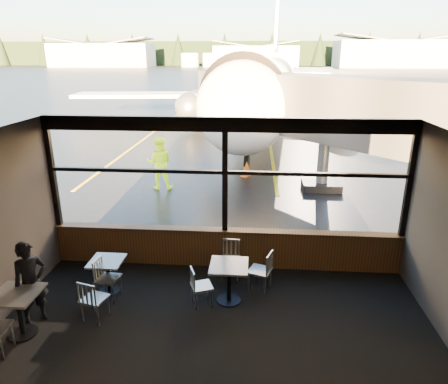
# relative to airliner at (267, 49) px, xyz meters

# --- Properties ---
(ground_plane) EXTENTS (520.00, 520.00, 0.00)m
(ground_plane) POSITION_rel_airliner_xyz_m (-1.29, 99.88, -5.19)
(ground_plane) COLOR black
(ground_plane) RESTS_ON ground
(carpet_floor) EXTENTS (8.00, 6.00, 0.01)m
(carpet_floor) POSITION_rel_airliner_xyz_m (-1.29, -23.12, -5.18)
(carpet_floor) COLOR black
(carpet_floor) RESTS_ON ground
(ceiling) EXTENTS (8.00, 6.00, 0.04)m
(ceiling) POSITION_rel_airliner_xyz_m (-1.29, -23.12, -1.69)
(ceiling) COLOR #38332D
(ceiling) RESTS_ON ground
(window_sill) EXTENTS (8.00, 0.28, 0.90)m
(window_sill) POSITION_rel_airliner_xyz_m (-1.29, -20.12, -4.74)
(window_sill) COLOR #57361A
(window_sill) RESTS_ON ground
(window_header) EXTENTS (8.00, 0.18, 0.30)m
(window_header) POSITION_rel_airliner_xyz_m (-1.29, -20.12, -1.84)
(window_header) COLOR black
(window_header) RESTS_ON ground
(mullion_left) EXTENTS (0.12, 0.12, 2.60)m
(mullion_left) POSITION_rel_airliner_xyz_m (-5.24, -20.12, -2.99)
(mullion_left) COLOR black
(mullion_left) RESTS_ON ground
(mullion_centre) EXTENTS (0.12, 0.12, 2.60)m
(mullion_centre) POSITION_rel_airliner_xyz_m (-1.29, -20.12, -2.99)
(mullion_centre) COLOR black
(mullion_centre) RESTS_ON ground
(mullion_right) EXTENTS (0.12, 0.12, 2.60)m
(mullion_right) POSITION_rel_airliner_xyz_m (2.66, -20.12, -2.99)
(mullion_right) COLOR black
(mullion_right) RESTS_ON ground
(window_transom) EXTENTS (8.00, 0.10, 0.08)m
(window_transom) POSITION_rel_airliner_xyz_m (-1.29, -20.12, -2.89)
(window_transom) COLOR black
(window_transom) RESTS_ON ground
(airliner) EXTENTS (31.15, 36.30, 10.38)m
(airliner) POSITION_rel_airliner_xyz_m (0.00, 0.00, 0.00)
(airliner) COLOR white
(airliner) RESTS_ON ground_plane
(jet_bridge) EXTENTS (8.32, 10.17, 4.44)m
(jet_bridge) POSITION_rel_airliner_xyz_m (2.31, -14.62, -2.97)
(jet_bridge) COLOR #2E2E30
(jet_bridge) RESTS_ON ground_plane
(cafe_table_near) EXTENTS (0.75, 0.75, 0.82)m
(cafe_table_near) POSITION_rel_airliner_xyz_m (-1.10, -21.57, -4.78)
(cafe_table_near) COLOR gray
(cafe_table_near) RESTS_ON carpet_floor
(cafe_table_mid) EXTENTS (0.67, 0.67, 0.74)m
(cafe_table_mid) POSITION_rel_airliner_xyz_m (-3.64, -21.43, -4.82)
(cafe_table_mid) COLOR gray
(cafe_table_mid) RESTS_ON carpet_floor
(cafe_table_left) EXTENTS (0.77, 0.77, 0.84)m
(cafe_table_left) POSITION_rel_airliner_xyz_m (-4.71, -22.89, -4.77)
(cafe_table_left) COLOR gray
(cafe_table_left) RESTS_ON carpet_floor
(chair_near_e) EXTENTS (0.64, 0.64, 0.92)m
(chair_near_e) POSITION_rel_airliner_xyz_m (-0.47, -21.13, -4.73)
(chair_near_e) COLOR #AAA499
(chair_near_e) RESTS_ON carpet_floor
(chair_near_w) EXTENTS (0.58, 0.58, 0.82)m
(chair_near_w) POSITION_rel_airliner_xyz_m (-1.62, -21.74, -4.78)
(chair_near_w) COLOR beige
(chair_near_w) RESTS_ON carpet_floor
(chair_near_n) EXTENTS (0.49, 0.49, 0.87)m
(chair_near_n) POSITION_rel_airliner_xyz_m (-1.12, -20.66, -4.75)
(chair_near_n) COLOR #B0AA9F
(chair_near_n) RESTS_ON carpet_floor
(chair_mid_s) EXTENTS (0.59, 0.59, 0.88)m
(chair_mid_s) POSITION_rel_airliner_xyz_m (-3.55, -22.37, -4.75)
(chair_mid_s) COLOR beige
(chair_mid_s) RESTS_ON carpet_floor
(chair_mid_w) EXTENTS (0.54, 0.54, 0.91)m
(chair_mid_w) POSITION_rel_airliner_xyz_m (-3.54, -21.68, -4.73)
(chair_mid_w) COLOR #B3ADA2
(chair_mid_w) RESTS_ON carpet_floor
(passenger) EXTENTS (0.69, 0.69, 1.61)m
(passenger) POSITION_rel_airliner_xyz_m (-4.66, -22.47, -4.38)
(passenger) COLOR black
(passenger) RESTS_ON carpet_floor
(ground_crew) EXTENTS (1.01, 0.83, 1.95)m
(ground_crew) POSITION_rel_airliner_xyz_m (-4.15, -14.48, -4.21)
(ground_crew) COLOR #BFF219
(ground_crew) RESTS_ON ground_plane
(cone_nose) EXTENTS (0.41, 0.41, 0.57)m
(cone_nose) POSITION_rel_airliner_xyz_m (-0.96, -12.45, -4.90)
(cone_nose) COLOR orange
(cone_nose) RESTS_ON ground_plane
(cone_wing) EXTENTS (0.36, 0.36, 0.50)m
(cone_wing) POSITION_rel_airliner_xyz_m (-6.87, -1.11, -4.94)
(cone_wing) COLOR #EA6307
(cone_wing) RESTS_ON ground_plane
(hangar_left) EXTENTS (45.00, 18.00, 11.00)m
(hangar_left) POSITION_rel_airliner_xyz_m (-71.29, 159.88, 0.31)
(hangar_left) COLOR silver
(hangar_left) RESTS_ON ground_plane
(hangar_mid) EXTENTS (38.00, 15.00, 10.00)m
(hangar_mid) POSITION_rel_airliner_xyz_m (-1.29, 164.88, -0.19)
(hangar_mid) COLOR silver
(hangar_mid) RESTS_ON ground_plane
(hangar_right) EXTENTS (50.00, 20.00, 12.00)m
(hangar_right) POSITION_rel_airliner_xyz_m (58.71, 157.88, 0.81)
(hangar_right) COLOR silver
(hangar_right) RESTS_ON ground_plane
(fuel_tank_a) EXTENTS (8.00, 8.00, 6.00)m
(fuel_tank_a) POSITION_rel_airliner_xyz_m (-31.29, 161.88, -2.19)
(fuel_tank_a) COLOR silver
(fuel_tank_a) RESTS_ON ground_plane
(fuel_tank_b) EXTENTS (8.00, 8.00, 6.00)m
(fuel_tank_b) POSITION_rel_airliner_xyz_m (-21.29, 161.88, -2.19)
(fuel_tank_b) COLOR silver
(fuel_tank_b) RESTS_ON ground_plane
(fuel_tank_c) EXTENTS (8.00, 8.00, 6.00)m
(fuel_tank_c) POSITION_rel_airliner_xyz_m (-11.29, 161.88, -2.19)
(fuel_tank_c) COLOR silver
(fuel_tank_c) RESTS_ON ground_plane
(treeline) EXTENTS (360.00, 3.00, 12.00)m
(treeline) POSITION_rel_airliner_xyz_m (-1.29, 189.88, 0.81)
(treeline) COLOR black
(treeline) RESTS_ON ground_plane
(cone_extra) EXTENTS (0.31, 0.31, 0.43)m
(cone_extra) POSITION_rel_airliner_xyz_m (-1.05, -12.68, -4.97)
(cone_extra) COLOR #F84F07
(cone_extra) RESTS_ON ground_plane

